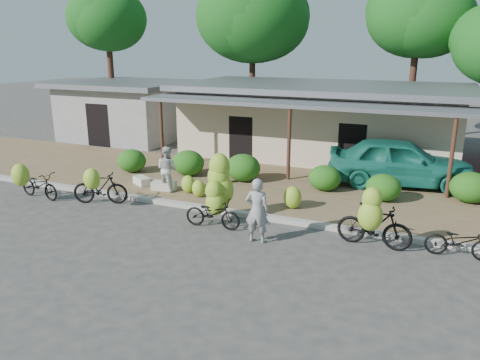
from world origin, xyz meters
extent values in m
plane|color=#3D3B38|center=(0.00, 0.00, 0.00)|extent=(100.00, 100.00, 0.00)
cube|color=olive|center=(0.00, 5.00, 0.06)|extent=(60.00, 6.00, 0.12)
cube|color=#A8A399|center=(0.00, 2.00, 0.07)|extent=(60.00, 0.25, 0.15)
cube|color=beige|center=(0.00, 11.00, 1.55)|extent=(12.00, 6.00, 3.10)
cube|color=slate|center=(0.00, 11.00, 3.23)|extent=(13.00, 7.00, 0.25)
cube|color=black|center=(0.00, 8.05, 1.10)|extent=(1.40, 0.12, 2.20)
cube|color=slate|center=(0.00, 7.00, 2.90)|extent=(13.00, 2.00, 0.15)
cylinder|color=#512F20|center=(-5.60, 6.10, 1.43)|extent=(0.14, 0.14, 2.85)
cylinder|color=#512F20|center=(0.00, 6.10, 1.43)|extent=(0.14, 0.14, 2.85)
cylinder|color=#512F20|center=(5.60, 6.10, 1.43)|extent=(0.14, 0.14, 2.85)
cube|color=#999994|center=(-11.00, 11.00, 1.45)|extent=(6.00, 5.00, 2.90)
cube|color=slate|center=(-11.00, 11.00, 3.02)|extent=(7.00, 6.00, 0.25)
cube|color=black|center=(-11.00, 8.55, 1.10)|extent=(1.40, 0.12, 2.20)
cylinder|color=#512F20|center=(-13.50, 13.00, 3.47)|extent=(0.36, 0.36, 6.94)
ellipsoid|color=#124812|center=(-13.50, 13.00, 6.55)|extent=(4.63, 4.63, 3.70)
ellipsoid|color=#124812|center=(-14.00, 13.30, 6.85)|extent=(3.93, 3.93, 3.15)
cylinder|color=#512F20|center=(-5.50, 16.00, 3.51)|extent=(0.36, 0.36, 7.02)
ellipsoid|color=#124812|center=(-5.50, 16.00, 6.63)|extent=(6.56, 6.56, 5.25)
ellipsoid|color=#124812|center=(-6.00, 16.30, 6.93)|extent=(5.58, 5.58, 4.46)
cylinder|color=#512F20|center=(3.50, 16.50, 3.44)|extent=(0.36, 0.36, 6.88)
ellipsoid|color=#124812|center=(3.50, 16.50, 6.50)|extent=(5.31, 5.31, 4.25)
ellipsoid|color=#124812|center=(3.00, 16.80, 6.80)|extent=(4.51, 4.51, 3.61)
ellipsoid|color=#275513|center=(-6.13, 4.64, 0.58)|extent=(1.18, 1.06, 0.92)
ellipsoid|color=#275513|center=(-3.78, 5.09, 0.62)|extent=(1.28, 1.15, 1.00)
ellipsoid|color=#275513|center=(-1.49, 5.22, 0.64)|extent=(1.32, 1.19, 1.03)
ellipsoid|color=#275513|center=(1.61, 5.28, 0.57)|extent=(1.15, 1.03, 0.90)
ellipsoid|color=#275513|center=(3.65, 4.91, 0.57)|extent=(1.14, 1.03, 0.89)
ellipsoid|color=#275513|center=(6.27, 5.85, 0.62)|extent=(1.29, 1.16, 1.01)
imported|color=black|center=(-7.23, 0.88, 0.46)|extent=(1.82, 0.82, 0.93)
ellipsoid|color=#A9CD33|center=(-7.31, 0.23, 0.98)|extent=(0.61, 0.52, 0.76)
imported|color=black|center=(-4.92, 1.23, 0.55)|extent=(1.88, 1.11, 1.09)
ellipsoid|color=#A9CD33|center=(-4.70, 0.63, 1.04)|extent=(0.55, 0.46, 0.68)
imported|color=black|center=(-0.56, 0.80, 0.44)|extent=(1.70, 0.68, 0.87)
ellipsoid|color=#A9CD33|center=(-0.64, 1.34, 0.63)|extent=(0.61, 0.52, 0.77)
ellipsoid|color=#A9CD33|center=(-0.54, 1.35, 0.99)|extent=(0.75, 0.64, 0.94)
ellipsoid|color=#A9CD33|center=(-0.62, 1.35, 1.36)|extent=(0.67, 0.57, 0.84)
ellipsoid|color=#A9CD33|center=(-0.59, 1.35, 1.70)|extent=(0.62, 0.53, 0.78)
ellipsoid|color=#A9CD33|center=(-0.57, 1.00, 0.68)|extent=(0.59, 0.50, 0.73)
ellipsoid|color=#A9CD33|center=(-0.61, 1.00, 1.05)|extent=(0.51, 0.43, 0.64)
imported|color=black|center=(3.87, 1.29, 0.58)|extent=(1.96, 0.67, 1.16)
ellipsoid|color=#A9CD33|center=(3.82, 0.64, 1.07)|extent=(0.60, 0.51, 0.76)
ellipsoid|color=#A9CD33|center=(3.83, 0.69, 1.48)|extent=(0.48, 0.41, 0.60)
imported|color=black|center=(5.91, 1.45, 0.43)|extent=(1.64, 0.62, 0.85)
ellipsoid|color=#A9CD33|center=(-2.65, 3.07, 0.43)|extent=(0.50, 0.43, 0.63)
ellipsoid|color=#A9CD33|center=(-2.11, 2.83, 0.41)|extent=(0.47, 0.40, 0.59)
ellipsoid|color=#A9CD33|center=(1.14, 2.99, 0.48)|extent=(0.57, 0.49, 0.72)
cube|color=white|center=(-3.62, 3.04, 0.27)|extent=(0.91, 0.55, 0.30)
cube|color=white|center=(-4.74, 3.29, 0.26)|extent=(0.84, 0.71, 0.28)
imported|color=gray|center=(0.97, 0.37, 0.88)|extent=(0.69, 0.49, 1.77)
imported|color=silver|center=(-3.46, 3.05, 0.91)|extent=(0.86, 0.72, 1.59)
imported|color=#19735F|center=(3.93, 7.00, 0.99)|extent=(5.39, 2.89, 1.74)
camera|label=1|loc=(5.16, -10.43, 5.07)|focal=35.00mm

